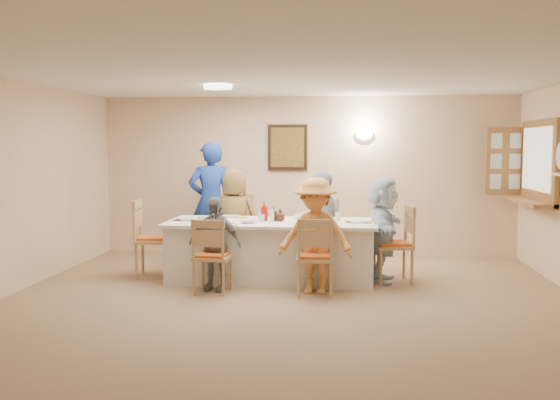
# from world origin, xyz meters

# --- Properties ---
(ground) EXTENTS (7.00, 7.00, 0.00)m
(ground) POSITION_xyz_m (0.00, 0.00, 0.00)
(ground) COLOR #A27D55
(room_walls) EXTENTS (7.00, 7.00, 7.00)m
(room_walls) POSITION_xyz_m (0.00, 0.00, 1.51)
(room_walls) COLOR beige
(room_walls) RESTS_ON ground
(wall_picture) EXTENTS (0.62, 0.05, 0.72)m
(wall_picture) POSITION_xyz_m (-0.30, 3.46, 1.70)
(wall_picture) COLOR black
(wall_picture) RESTS_ON room_walls
(wall_sconce) EXTENTS (0.26, 0.09, 0.18)m
(wall_sconce) POSITION_xyz_m (0.90, 3.44, 1.90)
(wall_sconce) COLOR white
(wall_sconce) RESTS_ON room_walls
(ceiling_light) EXTENTS (0.36, 0.36, 0.05)m
(ceiling_light) POSITION_xyz_m (-1.00, 1.50, 2.47)
(ceiling_light) COLOR white
(ceiling_light) RESTS_ON room_walls
(serving_hatch) EXTENTS (0.06, 1.50, 1.15)m
(serving_hatch) POSITION_xyz_m (3.21, 2.40, 1.50)
(serving_hatch) COLOR olive
(serving_hatch) RESTS_ON room_walls
(hatch_sill) EXTENTS (0.30, 1.50, 0.05)m
(hatch_sill) POSITION_xyz_m (3.09, 2.40, 0.97)
(hatch_sill) COLOR olive
(hatch_sill) RESTS_ON room_walls
(shutter_door) EXTENTS (0.55, 0.04, 1.00)m
(shutter_door) POSITION_xyz_m (2.95, 3.16, 1.50)
(shutter_door) COLOR olive
(shutter_door) RESTS_ON room_walls
(dining_table) EXTENTS (2.67, 1.13, 0.76)m
(dining_table) POSITION_xyz_m (-0.33, 1.58, 0.38)
(dining_table) COLOR silver
(dining_table) RESTS_ON ground
(chair_back_left) EXTENTS (0.52, 0.52, 1.03)m
(chair_back_left) POSITION_xyz_m (-0.93, 2.38, 0.52)
(chair_back_left) COLOR tan
(chair_back_left) RESTS_ON ground
(chair_back_right) EXTENTS (0.56, 0.56, 0.98)m
(chair_back_right) POSITION_xyz_m (0.27, 2.38, 0.49)
(chair_back_right) COLOR tan
(chair_back_right) RESTS_ON ground
(chair_front_left) EXTENTS (0.46, 0.46, 0.89)m
(chair_front_left) POSITION_xyz_m (-0.93, 0.78, 0.45)
(chair_front_left) COLOR tan
(chair_front_left) RESTS_ON ground
(chair_front_right) EXTENTS (0.47, 0.47, 0.92)m
(chair_front_right) POSITION_xyz_m (0.27, 0.78, 0.46)
(chair_front_right) COLOR tan
(chair_front_right) RESTS_ON ground
(chair_left_end) EXTENTS (0.55, 0.55, 1.03)m
(chair_left_end) POSITION_xyz_m (-1.88, 1.58, 0.52)
(chair_left_end) COLOR tan
(chair_left_end) RESTS_ON ground
(chair_right_end) EXTENTS (0.54, 0.54, 0.98)m
(chair_right_end) POSITION_xyz_m (1.22, 1.58, 0.49)
(chair_right_end) COLOR tan
(chair_right_end) RESTS_ON ground
(diner_back_left) EXTENTS (0.77, 0.58, 1.40)m
(diner_back_left) POSITION_xyz_m (-0.93, 2.26, 0.70)
(diner_back_left) COLOR brown
(diner_back_left) RESTS_ON ground
(diner_back_right) EXTENTS (0.74, 0.62, 1.36)m
(diner_back_right) POSITION_xyz_m (0.27, 2.26, 0.68)
(diner_back_right) COLOR #9D9BB1
(diner_back_right) RESTS_ON ground
(diner_front_left) EXTENTS (0.76, 0.52, 1.13)m
(diner_front_left) POSITION_xyz_m (-0.93, 0.90, 0.56)
(diner_front_left) COLOR gray
(diner_front_left) RESTS_ON ground
(diner_front_right) EXTENTS (1.00, 0.71, 1.36)m
(diner_front_right) POSITION_xyz_m (0.27, 0.90, 0.68)
(diner_front_right) COLOR #F0A149
(diner_front_right) RESTS_ON ground
(diner_right_end) EXTENTS (1.34, 0.71, 1.34)m
(diner_right_end) POSITION_xyz_m (1.09, 1.58, 0.67)
(diner_right_end) COLOR #CDE7F9
(diner_right_end) RESTS_ON ground
(caregiver) EXTENTS (0.95, 0.88, 1.79)m
(caregiver) POSITION_xyz_m (-1.38, 2.73, 0.89)
(caregiver) COLOR #1C40A5
(caregiver) RESTS_ON ground
(placemat_fl) EXTENTS (0.37, 0.27, 0.01)m
(placemat_fl) POSITION_xyz_m (-0.93, 1.16, 0.76)
(placemat_fl) COLOR #472B19
(placemat_fl) RESTS_ON dining_table
(plate_fl) EXTENTS (0.23, 0.23, 0.01)m
(plate_fl) POSITION_xyz_m (-0.93, 1.16, 0.77)
(plate_fl) COLOR white
(plate_fl) RESTS_ON dining_table
(napkin_fl) EXTENTS (0.13, 0.13, 0.01)m
(napkin_fl) POSITION_xyz_m (-0.75, 1.11, 0.77)
(napkin_fl) COLOR #F6FF35
(napkin_fl) RESTS_ON dining_table
(placemat_fr) EXTENTS (0.37, 0.27, 0.01)m
(placemat_fr) POSITION_xyz_m (0.27, 1.16, 0.76)
(placemat_fr) COLOR #472B19
(placemat_fr) RESTS_ON dining_table
(plate_fr) EXTENTS (0.25, 0.25, 0.02)m
(plate_fr) POSITION_xyz_m (0.27, 1.16, 0.77)
(plate_fr) COLOR white
(plate_fr) RESTS_ON dining_table
(napkin_fr) EXTENTS (0.15, 0.15, 0.01)m
(napkin_fr) POSITION_xyz_m (0.45, 1.11, 0.77)
(napkin_fr) COLOR #F6FF35
(napkin_fr) RESTS_ON dining_table
(placemat_bl) EXTENTS (0.33, 0.24, 0.01)m
(placemat_bl) POSITION_xyz_m (-0.93, 2.00, 0.76)
(placemat_bl) COLOR #472B19
(placemat_bl) RESTS_ON dining_table
(plate_bl) EXTENTS (0.26, 0.26, 0.02)m
(plate_bl) POSITION_xyz_m (-0.93, 2.00, 0.77)
(plate_bl) COLOR white
(plate_bl) RESTS_ON dining_table
(napkin_bl) EXTENTS (0.14, 0.14, 0.01)m
(napkin_bl) POSITION_xyz_m (-0.75, 1.95, 0.77)
(napkin_bl) COLOR #F6FF35
(napkin_bl) RESTS_ON dining_table
(placemat_br) EXTENTS (0.36, 0.26, 0.01)m
(placemat_br) POSITION_xyz_m (0.27, 2.00, 0.76)
(placemat_br) COLOR #472B19
(placemat_br) RESTS_ON dining_table
(plate_br) EXTENTS (0.23, 0.23, 0.01)m
(plate_br) POSITION_xyz_m (0.27, 2.00, 0.77)
(plate_br) COLOR white
(plate_br) RESTS_ON dining_table
(napkin_br) EXTENTS (0.13, 0.13, 0.01)m
(napkin_br) POSITION_xyz_m (0.45, 1.95, 0.77)
(napkin_br) COLOR #F6FF35
(napkin_br) RESTS_ON dining_table
(placemat_le) EXTENTS (0.35, 0.26, 0.01)m
(placemat_le) POSITION_xyz_m (-1.43, 1.58, 0.76)
(placemat_le) COLOR #472B19
(placemat_le) RESTS_ON dining_table
(plate_le) EXTENTS (0.24, 0.24, 0.01)m
(plate_le) POSITION_xyz_m (-1.43, 1.58, 0.77)
(plate_le) COLOR white
(plate_le) RESTS_ON dining_table
(napkin_le) EXTENTS (0.13, 0.13, 0.01)m
(napkin_le) POSITION_xyz_m (-1.25, 1.53, 0.77)
(napkin_le) COLOR #F6FF35
(napkin_le) RESTS_ON dining_table
(placemat_re) EXTENTS (0.33, 0.25, 0.01)m
(placemat_re) POSITION_xyz_m (0.79, 1.58, 0.76)
(placemat_re) COLOR #472B19
(placemat_re) RESTS_ON dining_table
(plate_re) EXTENTS (0.25, 0.25, 0.02)m
(plate_re) POSITION_xyz_m (0.79, 1.58, 0.77)
(plate_re) COLOR white
(plate_re) RESTS_ON dining_table
(napkin_re) EXTENTS (0.14, 0.14, 0.01)m
(napkin_re) POSITION_xyz_m (0.97, 1.53, 0.77)
(napkin_re) COLOR #F6FF35
(napkin_re) RESTS_ON dining_table
(teacup_a) EXTENTS (0.18, 0.18, 0.09)m
(teacup_a) POSITION_xyz_m (-1.16, 1.23, 0.80)
(teacup_a) COLOR white
(teacup_a) RESTS_ON dining_table
(teacup_b) EXTENTS (0.15, 0.15, 0.08)m
(teacup_b) POSITION_xyz_m (0.07, 2.13, 0.80)
(teacup_b) COLOR white
(teacup_b) RESTS_ON dining_table
(bowl_a) EXTENTS (0.30, 0.30, 0.05)m
(bowl_a) POSITION_xyz_m (-0.59, 1.35, 0.78)
(bowl_a) COLOR white
(bowl_a) RESTS_ON dining_table
(bowl_b) EXTENTS (0.31, 0.31, 0.07)m
(bowl_b) POSITION_xyz_m (0.05, 1.85, 0.79)
(bowl_b) COLOR white
(bowl_b) RESTS_ON dining_table
(condiment_ketchup) EXTENTS (0.14, 0.14, 0.25)m
(condiment_ketchup) POSITION_xyz_m (-0.43, 1.59, 0.89)
(condiment_ketchup) COLOR #B1160F
(condiment_ketchup) RESTS_ON dining_table
(condiment_brown) EXTENTS (0.08, 0.08, 0.18)m
(condiment_brown) POSITION_xyz_m (-0.31, 1.63, 0.85)
(condiment_brown) COLOR #381C0E
(condiment_brown) RESTS_ON dining_table
(condiment_malt) EXTENTS (0.15, 0.15, 0.16)m
(condiment_malt) POSITION_xyz_m (-0.22, 1.59, 0.84)
(condiment_malt) COLOR #381C0E
(condiment_malt) RESTS_ON dining_table
(drinking_glass) EXTENTS (0.06, 0.06, 0.09)m
(drinking_glass) POSITION_xyz_m (-0.48, 1.63, 0.82)
(drinking_glass) COLOR silver
(drinking_glass) RESTS_ON dining_table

